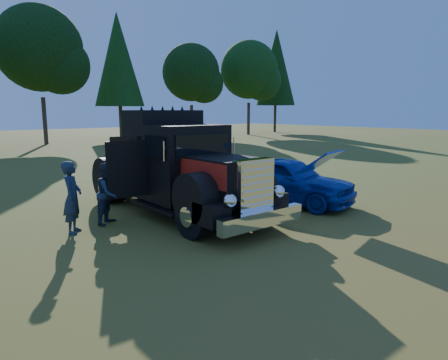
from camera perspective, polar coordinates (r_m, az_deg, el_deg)
ground at (r=10.71m, az=1.28°, el=-6.31°), size 120.00×120.00×0.00m
diamond_t_truck at (r=11.54m, az=-6.33°, el=1.32°), size 3.38×7.16×3.00m
hotrod_coupe at (r=13.12m, az=8.73°, el=0.05°), size 2.85×4.81×1.89m
spectator_near at (r=10.43m, az=-20.84°, el=-2.34°), size 0.72×0.78×1.79m
spectator_far at (r=11.04m, az=-16.15°, el=-1.82°), size 1.01×0.97×1.64m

